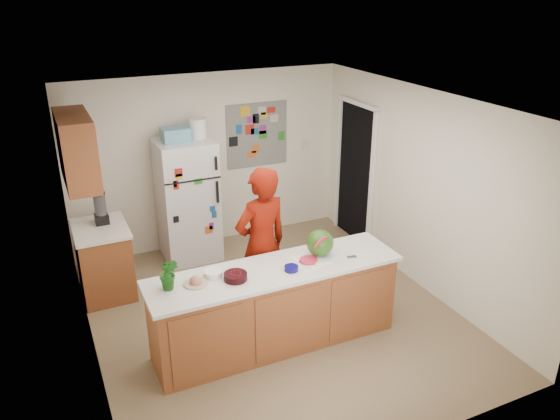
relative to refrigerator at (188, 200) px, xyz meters
name	(u,v)px	position (x,y,z in m)	size (l,w,h in m)	color
floor	(274,315)	(0.45, -1.88, -0.86)	(4.00, 4.50, 0.02)	brown
wall_back	(209,161)	(0.45, 0.38, 0.40)	(4.00, 0.02, 2.50)	beige
wall_left	(80,254)	(-1.56, -1.88, 0.40)	(0.02, 4.50, 2.50)	beige
wall_right	(421,190)	(2.46, -1.88, 0.40)	(0.02, 4.50, 2.50)	beige
ceiling	(273,103)	(0.45, -1.88, 1.66)	(4.00, 4.50, 0.02)	white
doorway	(356,174)	(2.44, -0.43, 0.17)	(0.03, 0.85, 2.04)	black
peninsula_base	(276,308)	(0.25, -2.38, -0.41)	(2.60, 0.62, 0.88)	brown
peninsula_top	(276,270)	(0.25, -2.38, 0.05)	(2.68, 0.70, 0.04)	silver
side_counter_base	(104,262)	(-1.24, -0.53, -0.42)	(0.60, 0.80, 0.86)	brown
side_counter_top	(100,229)	(-1.24, -0.53, 0.03)	(0.64, 0.84, 0.04)	silver
upper_cabinets	(77,150)	(-1.37, -0.58, 1.05)	(0.35, 1.00, 0.80)	brown
refrigerator	(188,200)	(0.00, 0.00, 0.00)	(0.75, 0.70, 1.70)	silver
fridge_top_bin	(175,135)	(-0.10, 0.00, 0.94)	(0.35, 0.28, 0.18)	#5999B2
photo_collage	(257,135)	(1.20, 0.36, 0.70)	(0.95, 0.01, 0.95)	slate
person	(262,245)	(0.33, -1.83, 0.07)	(0.67, 0.44, 1.83)	#600D03
blender_appliance	(100,209)	(-1.19, -0.42, 0.24)	(0.14, 0.14, 0.38)	black
cutting_board	(316,257)	(0.73, -2.35, 0.08)	(0.44, 0.33, 0.01)	white
watermelon	(320,243)	(0.79, -2.33, 0.23)	(0.29, 0.29, 0.29)	#225211
watermelon_slice	(309,260)	(0.62, -2.40, 0.09)	(0.19, 0.19, 0.02)	red
cherry_bowl	(236,277)	(-0.20, -2.42, 0.11)	(0.23, 0.23, 0.07)	black
white_bowl	(213,273)	(-0.38, -2.26, 0.10)	(0.19, 0.19, 0.06)	white
cobalt_bowl	(291,268)	(0.38, -2.49, 0.10)	(0.14, 0.14, 0.05)	#0C0757
plate	(196,283)	(-0.58, -2.34, 0.08)	(0.24, 0.24, 0.02)	beige
paper_towel	(321,260)	(0.75, -2.44, 0.08)	(0.19, 0.17, 0.02)	white
keys	(352,257)	(1.09, -2.50, 0.08)	(0.10, 0.04, 0.01)	slate
potted_plant	(169,274)	(-0.83, -2.33, 0.24)	(0.19, 0.15, 0.34)	#0F4514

